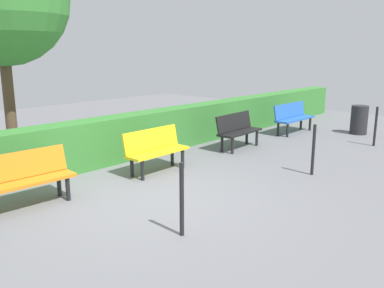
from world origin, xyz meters
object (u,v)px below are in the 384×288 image
at_px(bench_blue, 293,116).
at_px(bench_black, 238,129).
at_px(bench_orange, 24,177).
at_px(trash_bin, 359,120).
at_px(bench_yellow, 155,148).

xyz_separation_m(bench_blue, bench_black, (2.67, -0.02, -0.01)).
height_order(bench_black, bench_orange, same).
bearing_deg(trash_bin, bench_black, -21.75).
xyz_separation_m(bench_black, trash_bin, (-3.80, 1.52, -0.07)).
distance_m(bench_yellow, bench_orange, 2.65).
xyz_separation_m(bench_blue, bench_yellow, (5.39, -0.02, -0.00)).
height_order(bench_blue, bench_black, same).
bearing_deg(bench_orange, bench_yellow, -179.64).
xyz_separation_m(bench_blue, trash_bin, (-1.14, 1.50, -0.07)).
relative_size(bench_blue, bench_yellow, 1.15).
distance_m(bench_orange, trash_bin, 9.32).
height_order(bench_blue, bench_orange, same).
distance_m(bench_yellow, trash_bin, 6.70).
xyz_separation_m(bench_yellow, trash_bin, (-6.53, 1.52, -0.07)).
bearing_deg(trash_bin, bench_yellow, -13.13).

